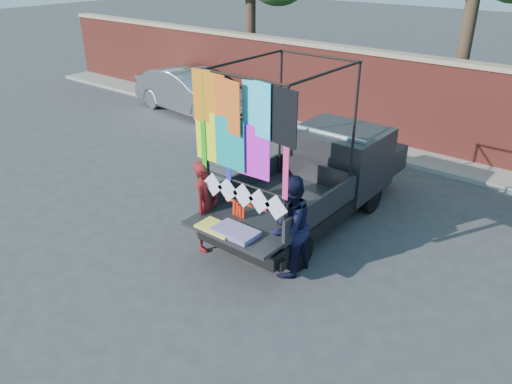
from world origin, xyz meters
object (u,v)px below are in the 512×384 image
Objects in this scene: pickup_truck at (325,174)px; woman at (207,206)px; sedan at (191,91)px; man at (289,227)px.

woman is (-0.93, -2.65, 0.02)m from pickup_truck.
sedan is 2.59× the size of woman.
sedan is at bearing 33.35° from woman.
man is (0.74, -2.37, 0.06)m from pickup_truck.
pickup_truck is at bearing -108.43° from sedan.
man is (1.67, 0.28, 0.04)m from woman.
sedan is at bearing 155.72° from pickup_truck.
pickup_truck is at bearing -33.15° from woman.
sedan is 9.93m from man.
woman is 0.96× the size of man.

